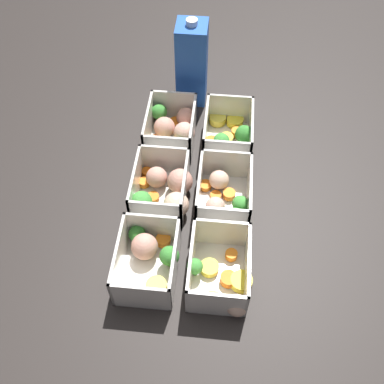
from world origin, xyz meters
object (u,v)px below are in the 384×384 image
at_px(container_far_center, 164,192).
at_px(container_near_right, 230,135).
at_px(container_far_right, 173,128).
at_px(juice_carton, 192,63).
at_px(container_far_left, 149,257).
at_px(container_near_center, 224,195).
at_px(container_near_left, 221,275).

bearing_deg(container_far_center, container_near_right, -35.92).
bearing_deg(container_near_right, container_far_right, 86.37).
distance_m(container_far_right, juice_carton, 0.15).
xyz_separation_m(container_far_left, juice_carton, (0.45, -0.03, 0.07)).
bearing_deg(container_near_center, container_near_right, -1.75).
xyz_separation_m(container_near_center, container_far_center, (-0.00, 0.11, 0.00)).
bearing_deg(container_far_center, container_far_right, 1.28).
xyz_separation_m(container_near_left, container_far_left, (0.02, 0.13, 0.00)).
xyz_separation_m(container_near_right, container_far_center, (-0.16, 0.12, 0.00)).
bearing_deg(container_far_right, container_near_center, -144.94).
bearing_deg(container_far_right, container_near_right, -93.63).
bearing_deg(container_near_left, container_near_right, -0.09).
bearing_deg(container_near_right, juice_carton, 34.07).
relative_size(container_near_left, container_far_center, 1.09).
relative_size(container_near_left, container_near_center, 1.10).
distance_m(container_far_left, container_far_right, 0.31).
height_order(container_near_center, container_far_right, same).
xyz_separation_m(container_near_center, juice_carton, (0.30, 0.09, 0.07)).
bearing_deg(container_far_right, juice_carton, -11.67).
bearing_deg(container_near_left, container_far_left, 80.25).
height_order(container_far_left, container_far_right, same).
bearing_deg(container_far_center, container_near_left, -143.99).
xyz_separation_m(container_far_right, juice_carton, (0.13, -0.03, 0.07)).
relative_size(container_near_left, container_near_right, 1.01).
relative_size(container_near_right, container_far_left, 1.06).
bearing_deg(container_far_left, container_far_right, -0.60).
xyz_separation_m(container_near_right, container_far_right, (0.01, 0.12, 0.00)).
height_order(container_far_right, juice_carton, juice_carton).
relative_size(container_near_right, container_far_right, 1.07).
distance_m(container_near_center, container_far_center, 0.11).
height_order(container_near_center, container_far_center, same).
height_order(container_near_left, container_far_right, same).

